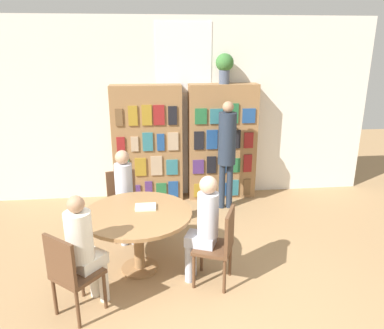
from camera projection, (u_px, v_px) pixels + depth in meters
The scene contains 13 objects.
wall_back at pixel (184, 110), 6.30m from camera, with size 6.40×0.07×3.00m.
bookshelf_left at pixel (148, 144), 6.21m from camera, with size 1.14×0.34×1.95m.
bookshelf_right at pixel (222, 142), 6.34m from camera, with size 1.14×0.34×1.95m.
flower_vase at pixel (225, 66), 5.95m from camera, with size 0.29×0.29×0.48m.
reading_table at pixel (138, 222), 4.29m from camera, with size 1.25×1.25×0.75m.
chair_near_camera at pixel (71, 272), 3.57m from camera, with size 0.56×0.56×0.90m.
chair_left_side at pixel (123, 200), 5.19m from camera, with size 0.49×0.49×0.90m.
chair_far_side at pixel (220, 243), 4.08m from camera, with size 0.52×0.52×0.90m.
seated_reader_left at pixel (125, 191), 4.96m from camera, with size 0.31×0.38×1.26m.
seated_reader_right at pixel (204, 223), 4.07m from camera, with size 0.38×0.33×1.27m.
seated_reader_back at pixel (84, 245), 3.65m from camera, with size 0.40×0.41×1.24m.
librarian_standing at pixel (227, 145), 5.84m from camera, with size 0.28×0.55×1.74m.
open_book_on_table at pixel (146, 207), 4.36m from camera, with size 0.24×0.18×0.03m.
Camera 1 is at (-0.53, -2.78, 2.59)m, focal length 35.00 mm.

